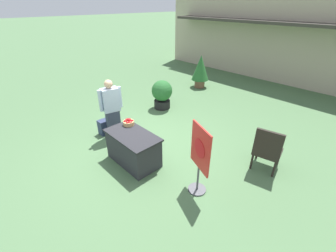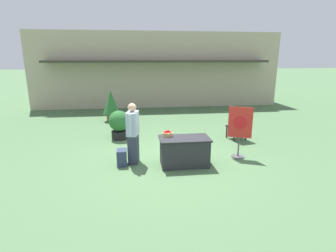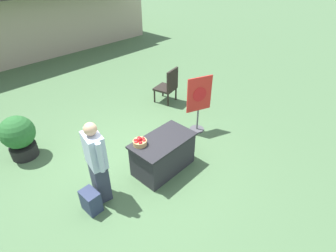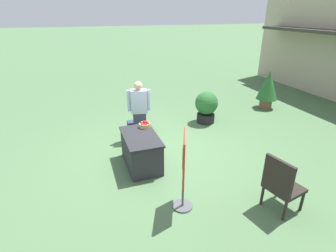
{
  "view_description": "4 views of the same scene",
  "coord_description": "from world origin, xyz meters",
  "px_view_note": "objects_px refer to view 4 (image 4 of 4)",
  "views": [
    {
      "loc": [
        3.94,
        -2.87,
        3.32
      ],
      "look_at": [
        0.81,
        0.12,
        0.9
      ],
      "focal_mm": 24.0,
      "sensor_mm": 36.0,
      "label": 1
    },
    {
      "loc": [
        -0.88,
        -6.83,
        2.73
      ],
      "look_at": [
        -0.06,
        -0.27,
        1.0
      ],
      "focal_mm": 28.0,
      "sensor_mm": 36.0,
      "label": 2
    },
    {
      "loc": [
        -2.61,
        -3.4,
        3.79
      ],
      "look_at": [
        0.61,
        -0.4,
        0.87
      ],
      "focal_mm": 28.0,
      "sensor_mm": 36.0,
      "label": 3
    },
    {
      "loc": [
        5.41,
        -1.65,
        3.25
      ],
      "look_at": [
        -0.08,
        0.26,
        0.69
      ],
      "focal_mm": 28.0,
      "sensor_mm": 36.0,
      "label": 4
    }
  ],
  "objects_px": {
    "display_table": "(141,150)",
    "poster_board": "(183,169)",
    "apple_basket": "(145,124)",
    "person_visitor": "(139,111)",
    "potted_plant_near_right": "(268,87)",
    "backpack": "(134,128)",
    "patio_chair": "(281,183)",
    "potted_plant_far_right": "(206,106)"
  },
  "relations": [
    {
      "from": "backpack",
      "to": "potted_plant_far_right",
      "type": "xyz_separation_m",
      "value": [
        -0.18,
        2.35,
        0.33
      ]
    },
    {
      "from": "poster_board",
      "to": "patio_chair",
      "type": "distance_m",
      "value": 1.69
    },
    {
      "from": "poster_board",
      "to": "display_table",
      "type": "bearing_deg",
      "value": -55.12
    },
    {
      "from": "apple_basket",
      "to": "person_visitor",
      "type": "relative_size",
      "value": 0.16
    },
    {
      "from": "apple_basket",
      "to": "potted_plant_near_right",
      "type": "bearing_deg",
      "value": 110.58
    },
    {
      "from": "potted_plant_near_right",
      "to": "display_table",
      "type": "bearing_deg",
      "value": -66.22
    },
    {
      "from": "backpack",
      "to": "potted_plant_near_right",
      "type": "bearing_deg",
      "value": 97.56
    },
    {
      "from": "backpack",
      "to": "potted_plant_near_right",
      "type": "xyz_separation_m",
      "value": [
        -0.66,
        5.0,
        0.57
      ]
    },
    {
      "from": "display_table",
      "to": "poster_board",
      "type": "relative_size",
      "value": 0.9
    },
    {
      "from": "person_visitor",
      "to": "patio_chair",
      "type": "height_order",
      "value": "person_visitor"
    },
    {
      "from": "patio_chair",
      "to": "person_visitor",
      "type": "bearing_deg",
      "value": 102.61
    },
    {
      "from": "poster_board",
      "to": "potted_plant_far_right",
      "type": "height_order",
      "value": "poster_board"
    },
    {
      "from": "apple_basket",
      "to": "potted_plant_near_right",
      "type": "distance_m",
      "value": 5.32
    },
    {
      "from": "apple_basket",
      "to": "backpack",
      "type": "distance_m",
      "value": 1.35
    },
    {
      "from": "backpack",
      "to": "potted_plant_near_right",
      "type": "relative_size",
      "value": 0.31
    },
    {
      "from": "person_visitor",
      "to": "poster_board",
      "type": "distance_m",
      "value": 2.93
    },
    {
      "from": "display_table",
      "to": "backpack",
      "type": "xyz_separation_m",
      "value": [
        -1.62,
        0.18,
        -0.16
      ]
    },
    {
      "from": "apple_basket",
      "to": "potted_plant_far_right",
      "type": "relative_size",
      "value": 0.27
    },
    {
      "from": "display_table",
      "to": "person_visitor",
      "type": "distance_m",
      "value": 1.42
    },
    {
      "from": "patio_chair",
      "to": "potted_plant_far_right",
      "type": "distance_m",
      "value": 4.07
    },
    {
      "from": "person_visitor",
      "to": "apple_basket",
      "type": "bearing_deg",
      "value": 6.91
    },
    {
      "from": "potted_plant_near_right",
      "to": "potted_plant_far_right",
      "type": "relative_size",
      "value": 1.38
    },
    {
      "from": "person_visitor",
      "to": "backpack",
      "type": "xyz_separation_m",
      "value": [
        -0.31,
        -0.11,
        -0.61
      ]
    },
    {
      "from": "potted_plant_near_right",
      "to": "potted_plant_far_right",
      "type": "bearing_deg",
      "value": -79.65
    },
    {
      "from": "poster_board",
      "to": "potted_plant_far_right",
      "type": "bearing_deg",
      "value": -99.99
    },
    {
      "from": "apple_basket",
      "to": "patio_chair",
      "type": "distance_m",
      "value": 3.15
    },
    {
      "from": "apple_basket",
      "to": "display_table",
      "type": "bearing_deg",
      "value": -26.19
    },
    {
      "from": "display_table",
      "to": "potted_plant_near_right",
      "type": "relative_size",
      "value": 0.95
    },
    {
      "from": "display_table",
      "to": "potted_plant_near_right",
      "type": "xyz_separation_m",
      "value": [
        -2.28,
        5.18,
        0.41
      ]
    },
    {
      "from": "display_table",
      "to": "person_visitor",
      "type": "relative_size",
      "value": 0.8
    },
    {
      "from": "apple_basket",
      "to": "person_visitor",
      "type": "xyz_separation_m",
      "value": [
        -0.9,
        0.09,
        0.01
      ]
    },
    {
      "from": "apple_basket",
      "to": "poster_board",
      "type": "xyz_separation_m",
      "value": [
        2.03,
        0.15,
        -0.0
      ]
    },
    {
      "from": "potted_plant_near_right",
      "to": "backpack",
      "type": "bearing_deg",
      "value": -82.44
    },
    {
      "from": "poster_board",
      "to": "person_visitor",
      "type": "bearing_deg",
      "value": -66.32
    },
    {
      "from": "backpack",
      "to": "display_table",
      "type": "bearing_deg",
      "value": -6.29
    },
    {
      "from": "person_visitor",
      "to": "potted_plant_far_right",
      "type": "height_order",
      "value": "person_visitor"
    },
    {
      "from": "apple_basket",
      "to": "person_visitor",
      "type": "bearing_deg",
      "value": 174.3
    },
    {
      "from": "backpack",
      "to": "poster_board",
      "type": "xyz_separation_m",
      "value": [
        3.23,
        0.18,
        0.6
      ]
    },
    {
      "from": "potted_plant_near_right",
      "to": "apple_basket",
      "type": "bearing_deg",
      "value": -69.42
    },
    {
      "from": "backpack",
      "to": "patio_chair",
      "type": "distance_m",
      "value": 4.23
    },
    {
      "from": "display_table",
      "to": "patio_chair",
      "type": "relative_size",
      "value": 1.23
    },
    {
      "from": "patio_chair",
      "to": "potted_plant_far_right",
      "type": "xyz_separation_m",
      "value": [
        -4.03,
        0.62,
        -0.02
      ]
    }
  ]
}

